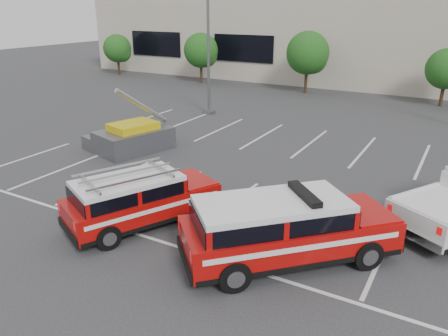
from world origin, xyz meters
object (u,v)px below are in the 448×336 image
Objects in this scene: ladder_suv at (140,203)px; light_pole_left at (208,31)px; convention_building at (401,28)px; tree_mid_left at (309,55)px; tree_left at (202,52)px; fire_chief_suv at (286,233)px; tree_far_left at (118,49)px; utility_rig at (131,138)px; tree_mid_right at (448,70)px.

light_pole_left is at bearing 138.78° from ladder_suv.
tree_mid_left is (-5.09, -9.82, -1.68)m from convention_building.
tree_left is 30.03m from fire_chief_suv.
utility_rig is (17.69, -18.52, -1.87)m from tree_far_left.
fire_chief_suv is 1.09× the size of ladder_suv.
light_pole_left reaches higher than tree_far_left.
tree_far_left is 0.90× the size of tree_left.
tree_far_left reaches higher than fire_chief_suv.
tree_left is (-15.09, -9.82, -1.95)m from convention_building.
tree_left is at bearing -146.95° from convention_building.
tree_far_left is at bearing -175.75° from fire_chief_suv.
tree_mid_left reaches higher than utility_rig.
tree_mid_left reaches higher than tree_mid_right.
light_pole_left is at bearing -112.39° from convention_building.
fire_chief_suv is at bearing -40.60° from tree_far_left.
utility_rig is at bearing -163.08° from fire_chief_suv.
light_pole_left is 16.16m from ladder_suv.
tree_far_left and tree_mid_right have the same top height.
tree_left is 0.78× the size of fire_chief_suv.
convention_building is 10.65× the size of fire_chief_suv.
tree_mid_right is (4.91, -9.82, -2.22)m from convention_building.
convention_building is at bearing 67.61° from light_pole_left.
convention_building is 34.40m from ladder_suv.
tree_mid_right reaches higher than ladder_suv.
convention_building is 15.04× the size of tree_mid_right.
convention_building reaches higher than fire_chief_suv.
utility_rig is at bearing -104.64° from convention_building.
light_pole_left is at bearing -30.71° from tree_far_left.
utility_rig reaches higher than fire_chief_suv.
light_pole_left is 1.82× the size of fire_chief_suv.
convention_building is 11.19m from tree_mid_left.
fire_chief_suv is (2.89, -33.79, -3.88)m from convention_building.
tree_mid_right is at bearing 0.00° from tree_far_left.
ladder_suv is (13.10, -24.30, -2.01)m from tree_left.
tree_mid_left is at bearing -117.40° from convention_building.
tree_mid_right is 24.12m from fire_chief_suv.
fire_chief_suv is 4.89m from ladder_suv.
convention_building reaches higher than tree_far_left.
tree_mid_right is at bearing 37.50° from light_pole_left.
utility_rig is (7.69, -18.52, -2.14)m from tree_left.
fire_chief_suv is (27.98, -23.97, -1.66)m from tree_far_left.
convention_building is 11.57× the size of ladder_suv.
light_pole_left is (-8.18, -19.86, 0.47)m from convention_building.
ladder_suv is at bearing -66.52° from light_pole_left.
tree_left is at bearing 0.00° from tree_far_left.
convention_building is 5.86× the size of light_pole_left.
ladder_suv is at bearing -131.37° from fire_chief_suv.
light_pole_left is 1.97× the size of ladder_suv.
tree_left is 20.17m from utility_rig.
light_pole_left reaches higher than tree_left.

